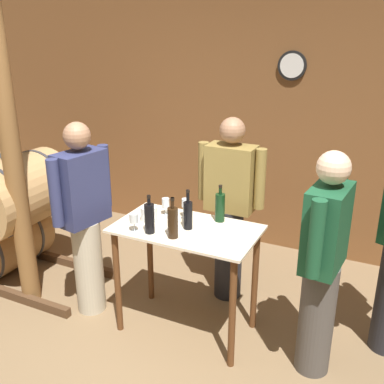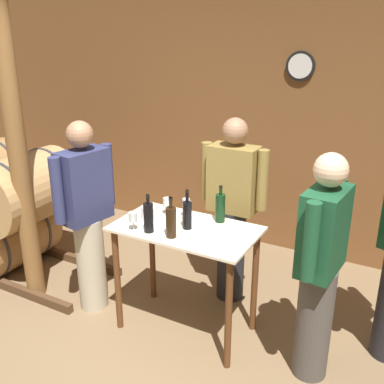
% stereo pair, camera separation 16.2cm
% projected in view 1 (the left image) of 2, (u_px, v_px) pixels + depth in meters
% --- Properties ---
extents(back_wall, '(8.40, 0.08, 2.70)m').
position_uv_depth(back_wall, '(263.00, 123.00, 4.67)').
color(back_wall, brown).
rests_on(back_wall, ground_plane).
extents(tasting_table, '(1.07, 0.62, 0.89)m').
position_uv_depth(tasting_table, '(186.00, 250.00, 3.41)').
color(tasting_table, beige).
rests_on(tasting_table, ground_plane).
extents(wooden_post, '(0.16, 0.16, 2.70)m').
position_uv_depth(wooden_post, '(11.00, 153.00, 3.58)').
color(wooden_post, brown).
rests_on(wooden_post, ground_plane).
extents(wine_bottle_far_left, '(0.07, 0.07, 0.29)m').
position_uv_depth(wine_bottle_far_left, '(149.00, 218.00, 3.22)').
color(wine_bottle_far_left, black).
rests_on(wine_bottle_far_left, tasting_table).
extents(wine_bottle_left, '(0.07, 0.07, 0.30)m').
position_uv_depth(wine_bottle_left, '(173.00, 222.00, 3.15)').
color(wine_bottle_left, black).
rests_on(wine_bottle_left, tasting_table).
extents(wine_bottle_center, '(0.07, 0.07, 0.30)m').
position_uv_depth(wine_bottle_center, '(188.00, 214.00, 3.29)').
color(wine_bottle_center, black).
rests_on(wine_bottle_center, tasting_table).
extents(wine_bottle_right, '(0.08, 0.08, 0.29)m').
position_uv_depth(wine_bottle_right, '(220.00, 207.00, 3.42)').
color(wine_bottle_right, black).
rests_on(wine_bottle_right, tasting_table).
extents(wine_glass_near_left, '(0.06, 0.06, 0.14)m').
position_uv_depth(wine_glass_near_left, '(134.00, 219.00, 3.24)').
color(wine_glass_near_left, silver).
rests_on(wine_glass_near_left, tasting_table).
extents(wine_glass_near_center, '(0.06, 0.06, 0.14)m').
position_uv_depth(wine_glass_near_center, '(166.00, 204.00, 3.53)').
color(wine_glass_near_center, silver).
rests_on(wine_glass_near_center, tasting_table).
extents(wine_glass_near_right, '(0.06, 0.06, 0.16)m').
position_uv_depth(wine_glass_near_right, '(185.00, 204.00, 3.48)').
color(wine_glass_near_right, silver).
rests_on(wine_glass_near_right, tasting_table).
extents(wine_glass_far_side, '(0.06, 0.06, 0.16)m').
position_uv_depth(wine_glass_far_side, '(187.00, 207.00, 3.40)').
color(wine_glass_far_side, silver).
rests_on(wine_glass_far_side, tasting_table).
extents(ice_bucket, '(0.12, 0.12, 0.11)m').
position_uv_depth(ice_bucket, '(149.00, 214.00, 3.44)').
color(ice_bucket, white).
rests_on(ice_bucket, tasting_table).
extents(person_visitor_with_scarf, '(0.25, 0.59, 1.61)m').
position_uv_depth(person_visitor_with_scarf, '(323.00, 263.00, 2.94)').
color(person_visitor_with_scarf, '#4C4742').
rests_on(person_visitor_with_scarf, ground_plane).
extents(person_visitor_bearded, '(0.29, 0.58, 1.63)m').
position_uv_depth(person_visitor_bearded, '(84.00, 217.00, 3.61)').
color(person_visitor_bearded, '#B7AD93').
rests_on(person_visitor_bearded, ground_plane).
extents(person_visitor_near_door, '(0.59, 0.24, 1.63)m').
position_uv_depth(person_visitor_near_door, '(230.00, 207.00, 3.81)').
color(person_visitor_near_door, '#232328').
rests_on(person_visitor_near_door, ground_plane).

